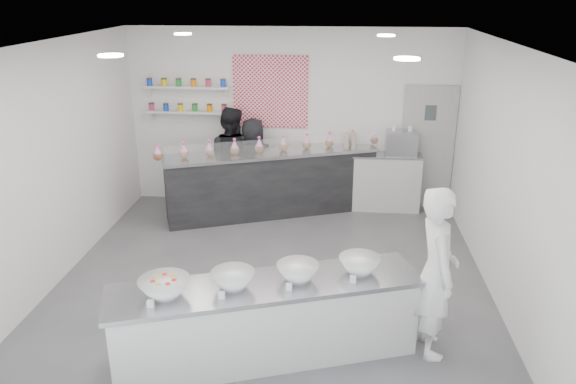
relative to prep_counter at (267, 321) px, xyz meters
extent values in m
plane|color=#515156|center=(-0.13, 1.48, -0.42)|extent=(6.00, 6.00, 0.00)
plane|color=white|center=(-0.13, 1.48, 2.58)|extent=(6.00, 6.00, 0.00)
plane|color=white|center=(-0.13, 4.48, 1.08)|extent=(5.50, 0.00, 5.50)
plane|color=white|center=(-2.88, 1.48, 1.08)|extent=(0.00, 6.00, 6.00)
plane|color=white|center=(2.62, 1.48, 1.08)|extent=(0.00, 6.00, 6.00)
cube|color=#A1A09E|center=(2.17, 4.45, 0.63)|extent=(0.88, 0.04, 2.10)
cube|color=red|center=(-0.48, 4.45, 1.53)|extent=(1.25, 0.03, 1.20)
cube|color=silver|center=(-1.88, 4.38, 1.18)|extent=(1.45, 0.22, 0.04)
cube|color=silver|center=(-1.88, 4.38, 1.60)|extent=(1.45, 0.22, 0.04)
cylinder|color=white|center=(-1.53, 0.48, 2.56)|extent=(0.24, 0.24, 0.02)
cylinder|color=white|center=(1.27, 0.48, 2.56)|extent=(0.24, 0.24, 0.02)
cylinder|color=white|center=(-1.53, 3.08, 2.56)|extent=(0.24, 0.24, 0.02)
cylinder|color=white|center=(1.27, 3.08, 2.56)|extent=(0.24, 0.24, 0.02)
cube|color=beige|center=(0.00, 0.00, 0.00)|extent=(3.17, 1.67, 0.85)
cube|color=black|center=(-0.40, 3.86, 0.12)|extent=(3.49, 1.85, 1.08)
cube|color=white|center=(-0.30, 3.58, 0.81)|extent=(3.22, 1.25, 0.30)
cube|color=beige|center=(1.42, 4.26, 0.06)|extent=(1.31, 0.42, 0.97)
cube|color=#93969E|center=(1.71, 4.26, 0.74)|extent=(0.51, 0.35, 0.39)
imported|color=white|center=(1.69, 0.28, 0.48)|extent=(0.49, 0.70, 1.81)
imported|color=black|center=(-1.13, 4.11, 0.45)|extent=(0.97, 0.83, 1.75)
imported|color=black|center=(-0.74, 4.11, 0.36)|extent=(0.88, 0.70, 1.57)
camera|label=1|loc=(0.66, -4.83, 3.18)|focal=35.00mm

